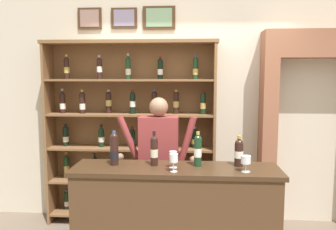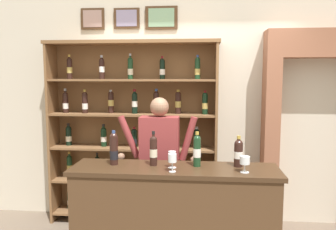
{
  "view_description": "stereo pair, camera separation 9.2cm",
  "coord_description": "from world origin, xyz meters",
  "px_view_note": "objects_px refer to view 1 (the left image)",
  "views": [
    {
      "loc": [
        0.03,
        -2.98,
        1.84
      ],
      "look_at": [
        -0.2,
        0.3,
        1.46
      ],
      "focal_mm": 36.66,
      "sensor_mm": 36.0,
      "label": 1
    },
    {
      "loc": [
        0.12,
        -2.97,
        1.84
      ],
      "look_at": [
        -0.2,
        0.3,
        1.46
      ],
      "focal_mm": 36.66,
      "sensor_mm": 36.0,
      "label": 2
    }
  ],
  "objects_px": {
    "wine_shelf": "(131,129)",
    "wine_glass_spare": "(174,159)",
    "tasting_counter": "(175,222)",
    "wine_glass_center": "(246,160)",
    "tasting_bottle_super_tuscan": "(114,149)",
    "shopkeeper": "(159,156)",
    "tasting_bottle_bianco": "(239,152)",
    "wine_glass_right": "(173,157)",
    "tasting_bottle_riserva": "(154,150)",
    "tasting_bottle_brunello": "(198,150)"
  },
  "relations": [
    {
      "from": "tasting_counter",
      "to": "wine_glass_spare",
      "type": "xyz_separation_m",
      "value": [
        -0.01,
        -0.14,
        0.63
      ]
    },
    {
      "from": "tasting_bottle_brunello",
      "to": "wine_glass_spare",
      "type": "height_order",
      "value": "tasting_bottle_brunello"
    },
    {
      "from": "shopkeeper",
      "to": "tasting_bottle_brunello",
      "type": "bearing_deg",
      "value": -51.17
    },
    {
      "from": "tasting_counter",
      "to": "tasting_bottle_bianco",
      "type": "relative_size",
      "value": 6.62
    },
    {
      "from": "shopkeeper",
      "to": "wine_glass_spare",
      "type": "bearing_deg",
      "value": -74.34
    },
    {
      "from": "tasting_bottle_super_tuscan",
      "to": "wine_glass_right",
      "type": "height_order",
      "value": "tasting_bottle_super_tuscan"
    },
    {
      "from": "tasting_counter",
      "to": "tasting_bottle_riserva",
      "type": "distance_m",
      "value": 0.69
    },
    {
      "from": "tasting_bottle_super_tuscan",
      "to": "wine_glass_right",
      "type": "xyz_separation_m",
      "value": [
        0.54,
        -0.06,
        -0.05
      ]
    },
    {
      "from": "tasting_bottle_brunello",
      "to": "wine_glass_right",
      "type": "xyz_separation_m",
      "value": [
        -0.22,
        -0.08,
        -0.05
      ]
    },
    {
      "from": "tasting_counter",
      "to": "tasting_bottle_bianco",
      "type": "xyz_separation_m",
      "value": [
        0.57,
        0.09,
        0.64
      ]
    },
    {
      "from": "wine_shelf",
      "to": "tasting_bottle_bianco",
      "type": "height_order",
      "value": "wine_shelf"
    },
    {
      "from": "wine_shelf",
      "to": "tasting_counter",
      "type": "height_order",
      "value": "wine_shelf"
    },
    {
      "from": "wine_shelf",
      "to": "wine_glass_right",
      "type": "bearing_deg",
      "value": -63.78
    },
    {
      "from": "tasting_bottle_bianco",
      "to": "tasting_bottle_brunello",
      "type": "bearing_deg",
      "value": -175.84
    },
    {
      "from": "wine_shelf",
      "to": "wine_glass_spare",
      "type": "distance_m",
      "value": 1.45
    },
    {
      "from": "wine_shelf",
      "to": "tasting_bottle_riserva",
      "type": "distance_m",
      "value": 1.19
    },
    {
      "from": "wine_glass_right",
      "to": "wine_glass_spare",
      "type": "bearing_deg",
      "value": -84.17
    },
    {
      "from": "wine_glass_center",
      "to": "wine_glass_right",
      "type": "height_order",
      "value": "wine_glass_right"
    },
    {
      "from": "wine_glass_right",
      "to": "tasting_counter",
      "type": "bearing_deg",
      "value": 38.33
    },
    {
      "from": "shopkeeper",
      "to": "tasting_bottle_riserva",
      "type": "distance_m",
      "value": 0.53
    },
    {
      "from": "wine_glass_spare",
      "to": "shopkeeper",
      "type": "bearing_deg",
      "value": 105.66
    },
    {
      "from": "tasting_counter",
      "to": "tasting_bottle_super_tuscan",
      "type": "bearing_deg",
      "value": 175.17
    },
    {
      "from": "wine_shelf",
      "to": "tasting_counter",
      "type": "bearing_deg",
      "value": -62.68
    },
    {
      "from": "tasting_counter",
      "to": "tasting_bottle_super_tuscan",
      "type": "height_order",
      "value": "tasting_bottle_super_tuscan"
    },
    {
      "from": "tasting_counter",
      "to": "tasting_bottle_bianco",
      "type": "height_order",
      "value": "tasting_bottle_bianco"
    },
    {
      "from": "shopkeeper",
      "to": "tasting_bottle_riserva",
      "type": "bearing_deg",
      "value": -89.12
    },
    {
      "from": "wine_glass_center",
      "to": "wine_glass_spare",
      "type": "relative_size",
      "value": 0.89
    },
    {
      "from": "tasting_bottle_super_tuscan",
      "to": "tasting_bottle_riserva",
      "type": "xyz_separation_m",
      "value": [
        0.37,
        0.01,
        -0.0
      ]
    },
    {
      "from": "wine_glass_spare",
      "to": "wine_glass_right",
      "type": "bearing_deg",
      "value": 95.83
    },
    {
      "from": "wine_shelf",
      "to": "tasting_counter",
      "type": "relative_size",
      "value": 1.22
    },
    {
      "from": "wine_glass_spare",
      "to": "wine_glass_right",
      "type": "relative_size",
      "value": 1.05
    },
    {
      "from": "wine_shelf",
      "to": "wine_glass_spare",
      "type": "xyz_separation_m",
      "value": [
        0.6,
        -1.32,
        -0.04
      ]
    },
    {
      "from": "shopkeeper",
      "to": "tasting_bottle_brunello",
      "type": "height_order",
      "value": "shopkeeper"
    },
    {
      "from": "tasting_bottle_super_tuscan",
      "to": "wine_glass_right",
      "type": "bearing_deg",
      "value": -6.7
    },
    {
      "from": "wine_shelf",
      "to": "wine_glass_right",
      "type": "relative_size",
      "value": 15.04
    },
    {
      "from": "wine_glass_right",
      "to": "wine_shelf",
      "type": "bearing_deg",
      "value": 116.22
    },
    {
      "from": "tasting_bottle_super_tuscan",
      "to": "wine_glass_right",
      "type": "distance_m",
      "value": 0.55
    },
    {
      "from": "tasting_bottle_super_tuscan",
      "to": "tasting_bottle_brunello",
      "type": "bearing_deg",
      "value": 0.95
    },
    {
      "from": "tasting_counter",
      "to": "wine_glass_center",
      "type": "height_order",
      "value": "wine_glass_center"
    },
    {
      "from": "tasting_bottle_super_tuscan",
      "to": "wine_glass_spare",
      "type": "height_order",
      "value": "tasting_bottle_super_tuscan"
    },
    {
      "from": "wine_glass_center",
      "to": "tasting_bottle_brunello",
      "type": "bearing_deg",
      "value": 158.2
    },
    {
      "from": "tasting_bottle_riserva",
      "to": "tasting_bottle_bianco",
      "type": "bearing_deg",
      "value": 2.42
    },
    {
      "from": "tasting_bottle_brunello",
      "to": "tasting_bottle_bianco",
      "type": "bearing_deg",
      "value": 4.16
    },
    {
      "from": "tasting_bottle_riserva",
      "to": "wine_glass_right",
      "type": "xyz_separation_m",
      "value": [
        0.18,
        -0.07,
        -0.04
      ]
    },
    {
      "from": "wine_glass_center",
      "to": "tasting_bottle_riserva",
      "type": "bearing_deg",
      "value": 168.93
    },
    {
      "from": "shopkeeper",
      "to": "wine_glass_center",
      "type": "height_order",
      "value": "shopkeeper"
    },
    {
      "from": "tasting_bottle_riserva",
      "to": "wine_glass_spare",
      "type": "distance_m",
      "value": 0.27
    },
    {
      "from": "shopkeeper",
      "to": "wine_glass_center",
      "type": "relative_size",
      "value": 11.54
    },
    {
      "from": "tasting_bottle_riserva",
      "to": "wine_glass_spare",
      "type": "relative_size",
      "value": 2.02
    },
    {
      "from": "shopkeeper",
      "to": "tasting_bottle_bianco",
      "type": "xyz_separation_m",
      "value": [
        0.77,
        -0.47,
        0.16
      ]
    }
  ]
}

